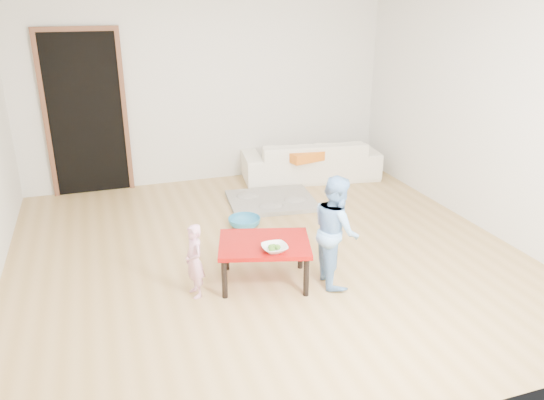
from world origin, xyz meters
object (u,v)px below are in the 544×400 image
child_pink (194,261)px  basin (244,222)px  sofa (310,159)px  child_blue (336,230)px  bowl (275,248)px  red_table (264,262)px

child_pink → basin: size_ratio=1.82×
sofa → child_blue: bearing=79.5°
child_blue → bowl: bearing=98.4°
red_table → child_pink: (-0.64, -0.02, 0.13)m
red_table → basin: red_table is taller
bowl → child_pink: 0.70m
child_pink → basin: bearing=136.7°
red_table → child_blue: size_ratio=0.79×
child_blue → basin: size_ratio=2.78×
red_table → child_pink: 0.65m
child_pink → child_blue: (1.25, -0.16, 0.18)m
bowl → basin: 1.49m
red_table → child_blue: child_blue is taller
red_table → bowl: size_ratio=3.65×
red_table → bowl: (0.03, -0.20, 0.23)m
red_table → child_pink: child_pink is taller
bowl → child_blue: bearing=1.4°
child_pink → child_blue: size_ratio=0.65×
child_pink → bowl: bearing=64.4°
sofa → bowl: (-1.50, -2.80, 0.15)m
red_table → basin: (0.16, 1.24, -0.14)m
child_pink → child_blue: bearing=71.7°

